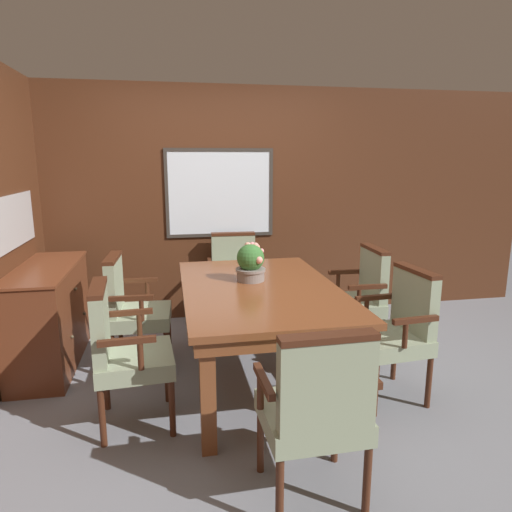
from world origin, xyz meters
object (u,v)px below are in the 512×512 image
at_px(dining_table, 260,298).
at_px(potted_plant, 251,263).
at_px(sideboard_cabinet, 50,316).
at_px(chair_head_far, 235,274).
at_px(chair_right_near, 397,326).
at_px(chair_right_far, 359,294).
at_px(chair_head_near, 317,406).
at_px(chair_left_near, 123,348).
at_px(chair_left_far, 131,306).

xyz_separation_m(dining_table, potted_plant, (-0.04, 0.17, 0.24)).
bearing_deg(sideboard_cabinet, chair_head_far, 21.62).
bearing_deg(chair_right_near, sideboard_cabinet, -116.63).
height_order(chair_right_far, potted_plant, potted_plant).
xyz_separation_m(chair_head_near, chair_right_near, (0.91, 0.92, 0.00)).
xyz_separation_m(dining_table, chair_left_near, (-0.97, -0.42, -0.14)).
relative_size(chair_right_far, chair_head_near, 1.00).
xyz_separation_m(chair_right_near, sideboard_cabinet, (-2.59, 1.05, -0.11)).
distance_m(dining_table, chair_right_near, 1.02).
bearing_deg(potted_plant, chair_right_far, 12.40).
distance_m(chair_head_near, potted_plant, 1.54).
height_order(chair_left_near, chair_left_far, same).
distance_m(chair_left_far, potted_plant, 1.05).
xyz_separation_m(chair_right_far, chair_head_far, (-0.98, 0.91, 0.00)).
relative_size(chair_left_near, chair_left_far, 1.00).
distance_m(chair_right_far, chair_left_far, 1.96).
height_order(chair_left_near, potted_plant, potted_plant).
bearing_deg(chair_head_far, potted_plant, -89.70).
xyz_separation_m(chair_left_far, sideboard_cabinet, (-0.69, 0.20, -0.11)).
xyz_separation_m(chair_right_far, chair_left_near, (-1.95, -0.81, 0.00)).
bearing_deg(chair_head_near, chair_head_far, -90.45).
bearing_deg(chair_head_near, sideboard_cabinet, -50.34).
xyz_separation_m(chair_left_near, sideboard_cabinet, (-0.70, 1.06, -0.11)).
bearing_deg(chair_left_far, chair_head_far, -46.16).
xyz_separation_m(chair_left_far, potted_plant, (0.94, -0.27, 0.38)).
height_order(chair_right_far, chair_left_near, same).
bearing_deg(chair_head_far, dining_table, -87.80).
xyz_separation_m(chair_left_far, chair_head_far, (0.98, 0.86, 0.00)).
distance_m(chair_right_far, chair_head_far, 1.34).
bearing_deg(chair_left_near, dining_table, -70.73).
height_order(chair_head_far, sideboard_cabinet, chair_head_far).
bearing_deg(chair_head_near, chair_left_near, -43.31).
bearing_deg(chair_right_near, chair_right_far, 171.64).
distance_m(chair_left_far, chair_head_far, 1.30).
bearing_deg(chair_right_near, chair_left_far, -118.52).
bearing_deg(potted_plant, dining_table, -77.22).
distance_m(chair_left_near, chair_head_far, 1.97).
distance_m(chair_left_far, sideboard_cabinet, 0.72).
height_order(chair_right_far, sideboard_cabinet, chair_right_far).
height_order(chair_right_far, chair_right_near, same).
bearing_deg(dining_table, sideboard_cabinet, 158.82).
distance_m(potted_plant, sideboard_cabinet, 1.77).
height_order(chair_left_far, potted_plant, potted_plant).
bearing_deg(chair_right_near, chair_head_far, -156.04).
height_order(chair_left_far, chair_right_near, same).
height_order(chair_head_far, potted_plant, potted_plant).
relative_size(chair_head_far, chair_right_near, 1.00).
relative_size(chair_right_far, chair_head_far, 1.00).
bearing_deg(sideboard_cabinet, chair_right_far, -5.49).
height_order(chair_left_far, chair_head_far, same).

